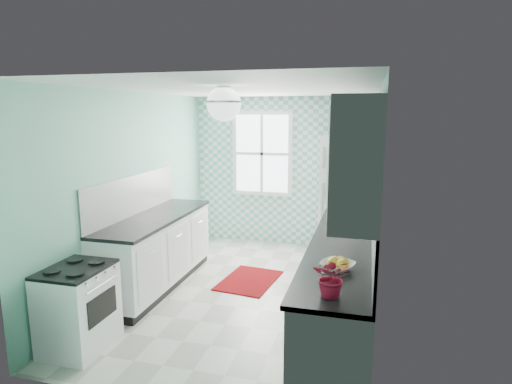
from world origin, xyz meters
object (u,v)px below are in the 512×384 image
(sink, at_px, (349,219))
(potted_plant, at_px, (332,277))
(fruit_bowl, at_px, (338,266))
(microwave, at_px, (350,127))
(fridge, at_px, (347,197))
(stove, at_px, (78,307))
(ceiling_light, at_px, (224,104))

(sink, distance_m, potted_plant, 2.39)
(fruit_bowl, distance_m, microwave, 3.40)
(fridge, distance_m, microwave, 1.08)
(stove, xyz_separation_m, potted_plant, (2.40, -0.33, 0.67))
(ceiling_light, distance_m, stove, 2.40)
(ceiling_light, xyz_separation_m, sink, (1.20, 1.21, -1.39))
(fruit_bowl, bearing_deg, stove, -174.71)
(potted_plant, height_order, microwave, microwave)
(fridge, xyz_separation_m, stove, (-2.31, -3.45, -0.52))
(stove, bearing_deg, microwave, 57.58)
(potted_plant, bearing_deg, fridge, 91.37)
(fridge, xyz_separation_m, sink, (0.09, -1.40, -0.01))
(stove, height_order, potted_plant, potted_plant)
(sink, bearing_deg, stove, -136.44)
(potted_plant, xyz_separation_m, microwave, (-0.09, 3.78, 0.93))
(fruit_bowl, xyz_separation_m, microwave, (-0.09, 3.23, 1.04))
(fridge, xyz_separation_m, potted_plant, (0.09, -3.78, 0.15))
(sink, distance_m, microwave, 1.78)
(fruit_bowl, height_order, potted_plant, potted_plant)
(stove, relative_size, sink, 1.49)
(stove, xyz_separation_m, microwave, (2.31, 3.45, 1.60))
(stove, bearing_deg, potted_plant, -6.48)
(ceiling_light, relative_size, potted_plant, 1.17)
(ceiling_light, height_order, fridge, ceiling_light)
(sink, relative_size, microwave, 1.04)
(potted_plant, bearing_deg, sink, 89.91)
(stove, bearing_deg, fruit_bowl, 6.63)
(stove, xyz_separation_m, sink, (2.40, 2.05, 0.51))
(stove, bearing_deg, ceiling_light, 36.31)
(fruit_bowl, bearing_deg, fridge, 91.60)
(microwave, bearing_deg, fridge, 50.96)
(potted_plant, bearing_deg, fruit_bowl, 90.00)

